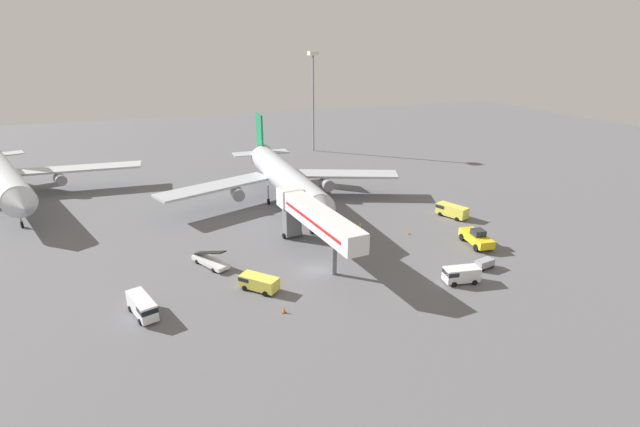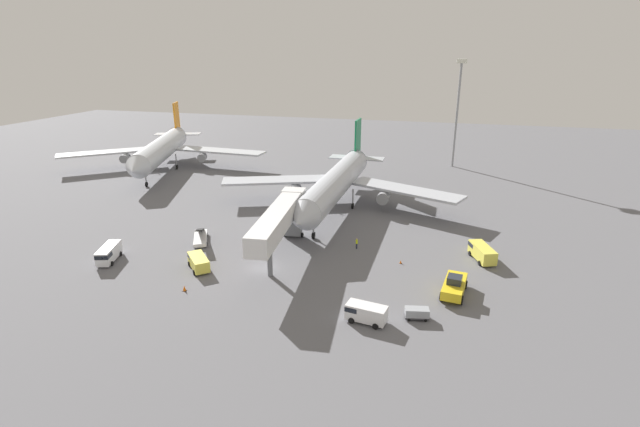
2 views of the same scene
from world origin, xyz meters
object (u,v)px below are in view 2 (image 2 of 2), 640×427
at_px(baggage_cart_outer_left, 417,313).
at_px(apron_light_mast, 459,94).
at_px(airplane_background, 162,149).
at_px(service_van_rear_left, 365,312).
at_px(airplane_at_gate, 337,181).
at_px(pushback_tug, 454,286).
at_px(belt_loader_truck, 200,237).
at_px(service_van_outer_right, 482,252).
at_px(safety_cone_bravo, 401,262).
at_px(safety_cone_alpha, 184,288).
at_px(ground_crew_worker_foreground, 357,243).
at_px(jet_bridge, 281,218).
at_px(service_van_mid_right, 198,261).
at_px(service_van_far_right, 108,253).

xyz_separation_m(baggage_cart_outer_left, apron_light_mast, (3.55, 77.59, 17.69)).
bearing_deg(airplane_background, service_van_rear_left, -42.66).
bearing_deg(apron_light_mast, airplane_at_gate, -116.99).
xyz_separation_m(pushback_tug, apron_light_mast, (-0.47, 70.70, 17.22)).
relative_size(pushback_tug, airplane_background, 0.14).
height_order(belt_loader_truck, service_van_outer_right, belt_loader_truck).
bearing_deg(service_van_rear_left, safety_cone_bravo, 82.08).
bearing_deg(safety_cone_alpha, airplane_at_gate, 73.20).
bearing_deg(service_van_outer_right, baggage_cart_outer_left, -112.88).
bearing_deg(service_van_rear_left, ground_crew_worker_foreground, 103.53).
distance_m(pushback_tug, belt_loader_truck, 39.51).
bearing_deg(ground_crew_worker_foreground, jet_bridge, -150.49).
xyz_separation_m(airplane_at_gate, jet_bridge, (-2.79, -23.83, 0.67)).
bearing_deg(airplane_background, jet_bridge, -42.29).
bearing_deg(service_van_rear_left, pushback_tug, 43.25).
height_order(airplane_at_gate, service_van_mid_right, airplane_at_gate).
xyz_separation_m(airplane_at_gate, service_van_rear_left, (12.10, -38.10, -4.19)).
bearing_deg(ground_crew_worker_foreground, pushback_tug, -37.37).
bearing_deg(ground_crew_worker_foreground, safety_cone_alpha, -134.38).
distance_m(pushback_tug, ground_crew_worker_foreground, 18.09).
xyz_separation_m(pushback_tug, safety_cone_bravo, (-7.29, 7.38, -0.96)).
xyz_separation_m(ground_crew_worker_foreground, safety_cone_bravo, (7.08, -3.60, -0.66)).
bearing_deg(safety_cone_alpha, baggage_cart_outer_left, 1.99).
xyz_separation_m(service_van_mid_right, service_van_far_right, (-13.58, -1.24, 0.20)).
bearing_deg(airplane_background, pushback_tug, -33.84).
distance_m(jet_bridge, baggage_cart_outer_left, 24.35).
distance_m(service_van_rear_left, apron_light_mast, 82.05).
relative_size(belt_loader_truck, safety_cone_alpha, 9.03).
bearing_deg(jet_bridge, ground_crew_worker_foreground, 29.51).
bearing_deg(jet_bridge, service_van_mid_right, -145.00).
height_order(jet_bridge, safety_cone_alpha, jet_bridge).
bearing_deg(service_van_mid_right, jet_bridge, 35.00).
bearing_deg(ground_crew_worker_foreground, apron_light_mast, 76.90).
distance_m(airplane_at_gate, safety_cone_bravo, 26.55).
xyz_separation_m(jet_bridge, apron_light_mast, (23.97, 65.43, 12.39)).
relative_size(jet_bridge, service_van_mid_right, 4.52).
bearing_deg(pushback_tug, airplane_at_gate, 126.66).
bearing_deg(ground_crew_worker_foreground, service_van_rear_left, -76.47).
xyz_separation_m(service_van_far_right, service_van_outer_right, (51.69, 14.59, -0.04)).
height_order(service_van_rear_left, service_van_mid_right, service_van_rear_left).
bearing_deg(service_van_outer_right, safety_cone_bravo, -158.56).
height_order(jet_bridge, apron_light_mast, apron_light_mast).
distance_m(pushback_tug, service_van_rear_left, 13.13).
relative_size(service_van_outer_right, safety_cone_bravo, 11.59).
bearing_deg(airplane_at_gate, service_van_far_right, -129.35).
bearing_deg(service_van_mid_right, airplane_at_gate, 67.68).
xyz_separation_m(belt_loader_truck, service_van_outer_right, (42.67, 4.45, 0.47)).
height_order(airplane_at_gate, belt_loader_truck, airplane_at_gate).
bearing_deg(service_van_far_right, service_van_outer_right, 15.76).
xyz_separation_m(service_van_far_right, apron_light_mast, (47.38, 73.54, 17.16)).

